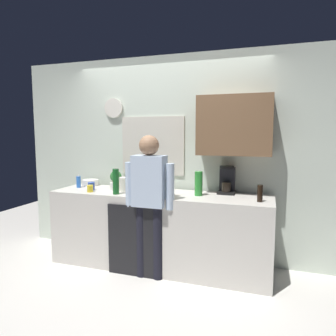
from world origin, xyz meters
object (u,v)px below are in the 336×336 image
at_px(bottle_clear_soda, 199,183).
at_px(dish_soap, 79,182).
at_px(coffee_maker, 227,181).
at_px(bottle_dark_sauce, 260,193).
at_px(cup_white_mug, 113,186).
at_px(mixing_bowl, 90,183).
at_px(potted_plant, 116,178).
at_px(bottle_amber_beer, 159,181).
at_px(storage_canister, 125,184).
at_px(cup_yellow_cup, 90,189).
at_px(cup_blue_mug, 91,186).
at_px(bottle_green_wine, 116,182).
at_px(person_at_sink, 149,195).

relative_size(bottle_clear_soda, dish_soap, 1.56).
height_order(coffee_maker, bottle_dark_sauce, coffee_maker).
bearing_deg(cup_white_mug, mixing_bowl, 155.32).
xyz_separation_m(potted_plant, dish_soap, (-0.49, -0.12, -0.05)).
distance_m(bottle_amber_beer, dish_soap, 1.08).
height_order(potted_plant, dish_soap, potted_plant).
distance_m(coffee_maker, dish_soap, 1.92).
bearing_deg(storage_canister, bottle_clear_soda, 0.23).
bearing_deg(potted_plant, cup_yellow_cup, -116.77).
bearing_deg(cup_blue_mug, storage_canister, 12.59).
relative_size(coffee_maker, bottle_amber_beer, 1.43).
xyz_separation_m(bottle_green_wine, cup_blue_mug, (-0.41, 0.13, -0.10)).
xyz_separation_m(bottle_green_wine, bottle_clear_soda, (0.94, 0.22, -0.01)).
bearing_deg(storage_canister, cup_yellow_cup, -151.04).
bearing_deg(potted_plant, coffee_maker, 4.19).
bearing_deg(cup_yellow_cup, bottle_dark_sauce, 2.59).
bearing_deg(storage_canister, coffee_maker, 11.13).
xyz_separation_m(bottle_dark_sauce, dish_soap, (-2.30, 0.14, -0.01)).
relative_size(bottle_dark_sauce, dish_soap, 1.00).
relative_size(bottle_clear_soda, cup_blue_mug, 2.80).
relative_size(cup_white_mug, mixing_bowl, 0.43).
distance_m(storage_canister, person_at_sink, 0.55).
bearing_deg(storage_canister, potted_plant, 145.12).
distance_m(bottle_dark_sauce, cup_white_mug, 1.78).
bearing_deg(bottle_amber_beer, potted_plant, -172.40).
height_order(dish_soap, person_at_sink, person_at_sink).
relative_size(bottle_amber_beer, dish_soap, 1.28).
relative_size(bottle_amber_beer, mixing_bowl, 1.05).
bearing_deg(cup_white_mug, coffee_maker, 9.98).
distance_m(bottle_green_wine, cup_yellow_cup, 0.38).
bearing_deg(bottle_dark_sauce, cup_blue_mug, 179.43).
xyz_separation_m(bottle_clear_soda, cup_yellow_cup, (-1.30, -0.21, -0.10)).
xyz_separation_m(coffee_maker, cup_blue_mug, (-1.65, -0.33, -0.10)).
relative_size(bottle_clear_soda, bottle_dark_sauce, 1.56).
relative_size(bottle_amber_beer, bottle_green_wine, 0.77).
bearing_deg(coffee_maker, storage_canister, -168.87).
height_order(bottle_clear_soda, cup_blue_mug, bottle_clear_soda).
bearing_deg(cup_yellow_cup, coffee_maker, 15.60).
bearing_deg(bottle_dark_sauce, mixing_bowl, 171.79).
bearing_deg(person_at_sink, cup_blue_mug, 173.50).
relative_size(bottle_green_wine, bottle_dark_sauce, 1.67).
xyz_separation_m(bottle_amber_beer, mixing_bowl, (-1.00, -0.01, -0.07)).
bearing_deg(mixing_bowl, cup_white_mug, -24.68).
bearing_deg(coffee_maker, cup_white_mug, -170.02).
relative_size(bottle_green_wine, storage_canister, 1.76).
xyz_separation_m(coffee_maker, bottle_dark_sauce, (0.39, -0.36, -0.06)).
bearing_deg(bottle_clear_soda, bottle_amber_beer, 159.23).
bearing_deg(bottle_green_wine, bottle_dark_sauce, 3.78).
relative_size(bottle_green_wine, mixing_bowl, 1.36).
bearing_deg(cup_white_mug, cup_yellow_cup, -135.49).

